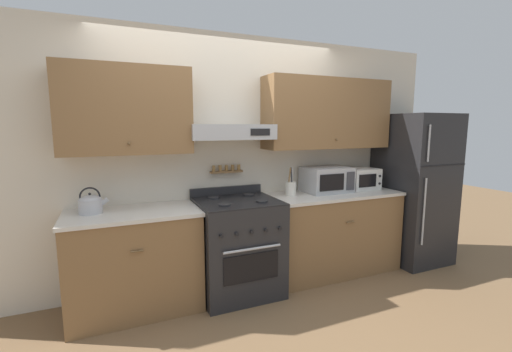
# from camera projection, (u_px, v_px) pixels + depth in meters

# --- Properties ---
(ground_plane) EXTENTS (16.00, 16.00, 0.00)m
(ground_plane) POSITION_uv_depth(u_px,v_px,m) (248.00, 304.00, 3.16)
(ground_plane) COLOR brown
(wall_back) EXTENTS (5.20, 0.46, 2.55)m
(wall_back) POSITION_uv_depth(u_px,v_px,m) (235.00, 142.00, 3.52)
(wall_back) COLOR beige
(wall_back) RESTS_ON ground_plane
(counter_left) EXTENTS (1.12, 0.64, 0.90)m
(counter_left) POSITION_uv_depth(u_px,v_px,m) (135.00, 261.00, 3.02)
(counter_left) COLOR brown
(counter_left) RESTS_ON ground_plane
(counter_right) EXTENTS (1.51, 0.64, 0.90)m
(counter_right) POSITION_uv_depth(u_px,v_px,m) (331.00, 232.00, 3.84)
(counter_right) COLOR brown
(counter_right) RESTS_ON ground_plane
(stove_range) EXTENTS (0.77, 0.73, 1.00)m
(stove_range) POSITION_uv_depth(u_px,v_px,m) (238.00, 246.00, 3.34)
(stove_range) COLOR #232326
(stove_range) RESTS_ON ground_plane
(refrigerator) EXTENTS (0.69, 0.78, 1.77)m
(refrigerator) POSITION_uv_depth(u_px,v_px,m) (413.00, 188.00, 4.14)
(refrigerator) COLOR #232326
(refrigerator) RESTS_ON ground_plane
(tea_kettle) EXTENTS (0.24, 0.19, 0.22)m
(tea_kettle) POSITION_uv_depth(u_px,v_px,m) (91.00, 204.00, 2.87)
(tea_kettle) COLOR #B7B7BC
(tea_kettle) RESTS_ON counter_left
(microwave) EXTENTS (0.50, 0.38, 0.28)m
(microwave) POSITION_uv_depth(u_px,v_px,m) (326.00, 180.00, 3.81)
(microwave) COLOR #ADAFB5
(microwave) RESTS_ON counter_right
(utensil_crock) EXTENTS (0.12, 0.12, 0.30)m
(utensil_crock) POSITION_uv_depth(u_px,v_px,m) (291.00, 188.00, 3.62)
(utensil_crock) COLOR silver
(utensil_crock) RESTS_ON counter_right
(toaster_oven) EXTENTS (0.37, 0.29, 0.24)m
(toaster_oven) POSITION_uv_depth(u_px,v_px,m) (361.00, 179.00, 3.98)
(toaster_oven) COLOR white
(toaster_oven) RESTS_ON counter_right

